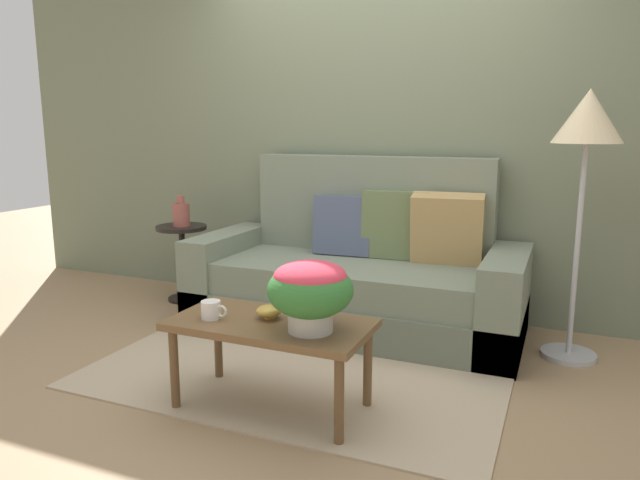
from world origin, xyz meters
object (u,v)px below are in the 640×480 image
Objects in this scene: couch at (359,277)px; coffee_table at (271,331)px; floor_lamp at (587,136)px; table_vase at (181,214)px; side_table at (182,249)px; coffee_mug at (212,310)px; potted_plant at (310,289)px; snack_bowl at (269,311)px.

couch is 2.31× the size of coffee_table.
floor_lamp is (1.32, 1.25, 0.90)m from coffee_table.
side_table is at bearing 135.21° from table_vase.
potted_plant is at bearing 2.88° from coffee_mug.
side_table is 4.83× the size of snack_bowl.
potted_plant is at bearing -38.93° from side_table.
potted_plant is 3.12× the size of snack_bowl.
couch is at bearing -0.55° from side_table.
table_vase is at bearing -44.79° from side_table.
snack_bowl is (0.25, 0.11, -0.01)m from coffee_mug.
couch is 1.63m from floor_lamp.
potted_plant is at bearing -13.17° from coffee_table.
coffee_mug is at bearing -163.89° from coffee_table.
table_vase reaches higher than coffee_mug.
coffee_table is at bearing 166.83° from potted_plant.
potted_plant is at bearing -18.51° from snack_bowl.
side_table reaches higher than snack_bowl.
floor_lamp is 1.82m from potted_plant.
snack_bowl is at bearing 23.98° from coffee_mug.
floor_lamp is 1.99m from snack_bowl.
potted_plant is 0.53m from coffee_mug.
snack_bowl is (1.44, -1.29, 0.07)m from side_table.
potted_plant reaches higher than coffee_table.
snack_bowl is at bearing -41.67° from table_vase.
couch reaches higher than table_vase.
floor_lamp reaches higher than snack_bowl.
table_vase is at bearing 138.33° from snack_bowl.
side_table is 1.94m from snack_bowl.
floor_lamp is 12.58× the size of snack_bowl.
coffee_mug is (-1.59, -1.33, -0.81)m from floor_lamp.
side_table is at bearing 138.09° from coffee_table.
potted_plant is at bearing -129.87° from floor_lamp.
side_table is at bearing 179.45° from couch.
snack_bowl reaches higher than coffee_table.
coffee_mug is (-0.27, -0.08, 0.09)m from coffee_table.
snack_bowl is (-0.01, -1.27, 0.13)m from couch.
table_vase is (-1.18, 1.38, 0.21)m from coffee_mug.
snack_bowl is (-1.34, -1.22, -0.81)m from floor_lamp.
floor_lamp is 6.56× the size of table_vase.
potted_plant is at bearing -79.90° from couch.
table_vase reaches higher than side_table.
coffee_mug is 0.27m from snack_bowl.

